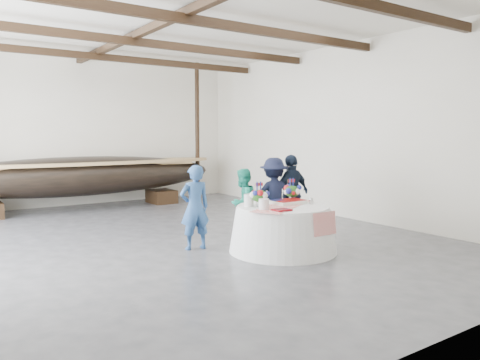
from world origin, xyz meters
TOP-DOWN VIEW (x-y plane):
  - floor at (0.00, 0.00)m, footprint 10.00×12.00m
  - wall_back at (0.00, 6.00)m, footprint 10.00×0.02m
  - wall_front at (0.00, -6.00)m, footprint 10.00×0.02m
  - wall_right at (5.00, 0.00)m, footprint 0.02×12.00m
  - ceiling at (0.00, 0.00)m, footprint 10.00×12.00m
  - pavilion_structure at (0.00, 0.83)m, footprint 9.80×11.76m
  - longboat_display at (-0.30, 4.88)m, footprint 8.24×1.65m
  - banquet_table at (1.37, -2.11)m, footprint 1.99×1.99m
  - tabletop_items at (1.37, -1.91)m, footprint 1.87×1.39m
  - guest_woman_blue at (0.11, -1.03)m, footprint 0.63×0.45m
  - guest_woman_teal at (1.45, -0.68)m, footprint 0.86×0.78m
  - guest_man_left at (2.17, -0.83)m, footprint 1.24×1.00m
  - guest_man_right at (2.65, -0.88)m, footprint 1.06×0.56m

SIDE VIEW (x-z plane):
  - floor at x=0.00m, z-range -0.01..0.01m
  - banquet_table at x=1.37m, z-range 0.00..0.85m
  - guest_woman_teal at x=1.45m, z-range 0.00..1.46m
  - guest_woman_blue at x=0.11m, z-range 0.00..1.60m
  - guest_man_left at x=2.17m, z-range 0.00..1.67m
  - guest_man_right at x=2.65m, z-range 0.00..1.73m
  - longboat_display at x=-0.30m, z-range 0.21..1.76m
  - tabletop_items at x=1.37m, z-range 0.80..1.20m
  - wall_back at x=0.00m, z-range 0.00..4.50m
  - wall_front at x=0.00m, z-range 0.00..4.50m
  - wall_right at x=5.00m, z-range 0.00..4.50m
  - pavilion_structure at x=0.00m, z-range 1.75..6.25m
  - ceiling at x=0.00m, z-range 4.50..4.50m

